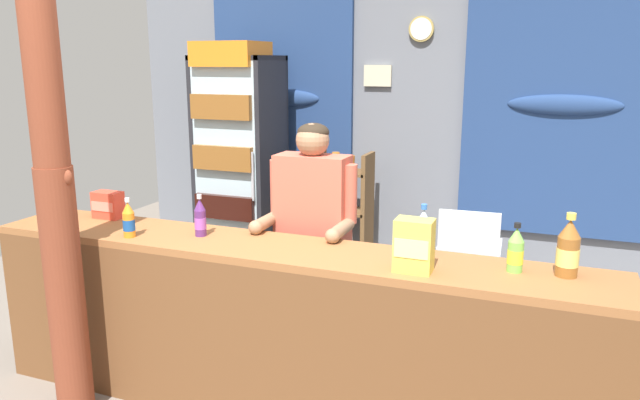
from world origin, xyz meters
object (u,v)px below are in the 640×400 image
at_px(bottle_shelf_rack, 343,213).
at_px(snack_box_crackers, 108,205).
at_px(shopkeeper, 312,221).
at_px(soda_bottle_iced_tea, 568,250).
at_px(soda_bottle_lime_soda, 516,251).
at_px(stall_counter, 271,321).
at_px(timber_post, 54,178).
at_px(soda_bottle_water, 423,233).
at_px(snack_box_instant_noodle, 414,245).
at_px(soda_bottle_grape_soda, 200,218).
at_px(soda_bottle_orange_soda, 129,221).
at_px(plastic_lawn_chair, 469,257).
at_px(banana_bunch, 53,205).
at_px(drink_fridge, 239,153).

distance_m(bottle_shelf_rack, snack_box_crackers, 2.13).
height_order(shopkeeper, soda_bottle_iced_tea, shopkeeper).
bearing_deg(soda_bottle_lime_soda, stall_counter, -172.07).
bearing_deg(timber_post, stall_counter, 16.61).
height_order(soda_bottle_water, snack_box_instant_noodle, soda_bottle_water).
bearing_deg(soda_bottle_lime_soda, soda_bottle_iced_tea, 6.04).
height_order(soda_bottle_grape_soda, soda_bottle_orange_soda, soda_bottle_grape_soda).
xyz_separation_m(plastic_lawn_chair, soda_bottle_iced_tea, (0.61, -1.47, 0.57)).
xyz_separation_m(shopkeeper, soda_bottle_lime_soda, (1.14, -0.37, 0.07)).
bearing_deg(plastic_lawn_chair, timber_post, -132.61).
height_order(stall_counter, soda_bottle_water, soda_bottle_water).
xyz_separation_m(stall_counter, plastic_lawn_chair, (0.77, 1.66, -0.08)).
distance_m(shopkeeper, soda_bottle_iced_tea, 1.41).
height_order(soda_bottle_lime_soda, soda_bottle_orange_soda, soda_bottle_lime_soda).
relative_size(plastic_lawn_chair, soda_bottle_iced_tea, 2.98).
relative_size(bottle_shelf_rack, soda_bottle_orange_soda, 5.17).
relative_size(bottle_shelf_rack, banana_bunch, 4.25).
bearing_deg(soda_bottle_water, soda_bottle_lime_soda, -13.47).
bearing_deg(soda_bottle_grape_soda, bottle_shelf_rack, 86.84).
bearing_deg(soda_bottle_lime_soda, timber_post, -167.89).
distance_m(drink_fridge, shopkeeper, 1.89).
bearing_deg(bottle_shelf_rack, soda_bottle_water, -60.26).
height_order(timber_post, plastic_lawn_chair, timber_post).
bearing_deg(shopkeeper, banana_bunch, -168.07).
height_order(stall_counter, soda_bottle_grape_soda, soda_bottle_grape_soda).
distance_m(soda_bottle_iced_tea, snack_box_crackers, 2.59).
relative_size(drink_fridge, bottle_shelf_rack, 1.80).
height_order(soda_bottle_grape_soda, snack_box_crackers, soda_bottle_grape_soda).
height_order(stall_counter, timber_post, timber_post).
bearing_deg(soda_bottle_orange_soda, soda_bottle_grape_soda, 24.82).
height_order(timber_post, shopkeeper, timber_post).
xyz_separation_m(timber_post, banana_bunch, (-0.55, 0.51, -0.30)).
height_order(timber_post, banana_bunch, timber_post).
height_order(timber_post, soda_bottle_iced_tea, timber_post).
xyz_separation_m(shopkeeper, snack_box_instant_noodle, (0.72, -0.54, 0.09)).
distance_m(stall_counter, soda_bottle_iced_tea, 1.47).
bearing_deg(banana_bunch, shopkeeper, 11.93).
relative_size(drink_fridge, soda_bottle_orange_soda, 9.32).
xyz_separation_m(soda_bottle_grape_soda, soda_bottle_orange_soda, (-0.35, -0.16, -0.01)).
height_order(stall_counter, soda_bottle_orange_soda, soda_bottle_orange_soda).
xyz_separation_m(soda_bottle_water, snack_box_crackers, (-1.92, -0.01, -0.03)).
xyz_separation_m(stall_counter, soda_bottle_grape_soda, (-0.48, 0.13, 0.46)).
distance_m(drink_fridge, soda_bottle_iced_tea, 3.16).
height_order(timber_post, bottle_shelf_rack, timber_post).
bearing_deg(timber_post, snack_box_crackers, 106.82).
height_order(bottle_shelf_rack, soda_bottle_grape_soda, soda_bottle_grape_soda).
relative_size(soda_bottle_water, snack_box_crackers, 1.44).
xyz_separation_m(soda_bottle_iced_tea, snack_box_instant_noodle, (-0.65, -0.19, -0.00)).
height_order(stall_counter, drink_fridge, drink_fridge).
bearing_deg(timber_post, banana_bunch, 137.25).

